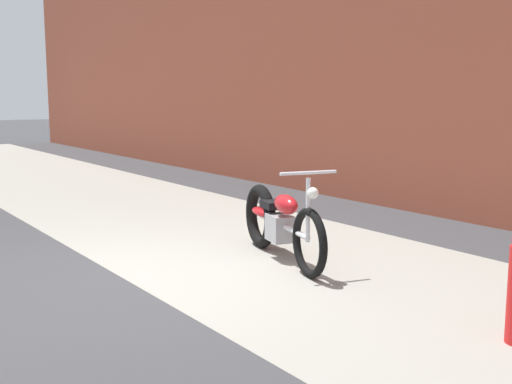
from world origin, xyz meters
TOP-DOWN VIEW (x-y plane):
  - ground_plane at (0.00, 0.00)m, footprint 80.00×80.00m
  - sidewalk_slab at (0.00, 1.75)m, footprint 36.00×3.50m
  - motorcycle_red at (0.13, 1.68)m, footprint 1.97×0.76m

SIDE VIEW (x-z plane):
  - ground_plane at x=0.00m, z-range 0.00..0.00m
  - sidewalk_slab at x=0.00m, z-range 0.00..0.01m
  - motorcycle_red at x=0.13m, z-range -0.12..0.91m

